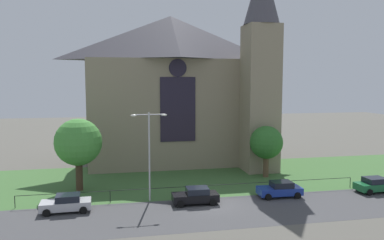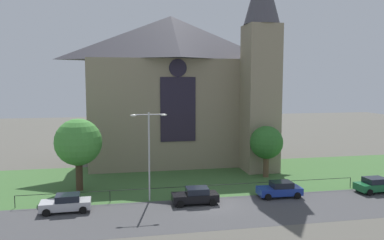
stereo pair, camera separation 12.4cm
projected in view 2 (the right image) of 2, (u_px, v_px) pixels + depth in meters
ground at (192, 178)px, 44.68m from camera, size 160.00×160.00×0.00m
road_asphalt at (219, 212)px, 32.97m from camera, size 120.00×8.00×0.01m
grass_verge at (196, 182)px, 42.73m from camera, size 120.00×20.00×0.01m
church_building at (177, 88)px, 52.67m from camera, size 23.20×16.20×26.00m
iron_railing at (197, 187)px, 37.06m from camera, size 33.04×0.07×1.13m
tree_right_near at (266, 143)px, 44.62m from camera, size 3.85×3.85×6.02m
tree_left_near at (78, 143)px, 39.02m from camera, size 4.79×4.79×7.42m
streetlamp_near at (149, 145)px, 35.64m from camera, size 3.37×0.26×8.32m
parked_car_silver at (66, 203)px, 32.98m from camera, size 4.25×2.12×1.51m
parked_car_black at (195, 196)px, 35.11m from camera, size 4.23×2.09×1.51m
parked_car_blue at (280, 189)px, 37.20m from camera, size 4.26×2.14×1.51m
parked_car_green at (376, 185)px, 38.76m from camera, size 4.27×2.16×1.51m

